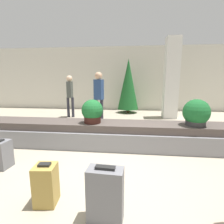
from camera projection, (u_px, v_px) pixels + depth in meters
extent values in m
plane|color=#9E937F|center=(104.00, 171.00, 3.05)|extent=(18.00, 18.00, 0.00)
cube|color=beige|center=(123.00, 79.00, 8.96)|extent=(18.00, 0.06, 3.20)
cube|color=gray|center=(112.00, 137.00, 4.20)|extent=(7.71, 0.88, 0.41)
cube|color=#4C423D|center=(112.00, 126.00, 4.15)|extent=(7.40, 0.72, 0.17)
cube|color=silver|center=(171.00, 79.00, 7.02)|extent=(0.54, 0.54, 3.20)
cube|color=slate|center=(105.00, 195.00, 1.94)|extent=(0.41, 0.24, 0.63)
cube|color=black|center=(105.00, 168.00, 1.88)|extent=(0.22, 0.09, 0.03)
cube|color=#A3843D|center=(46.00, 185.00, 2.23)|extent=(0.29, 0.29, 0.52)
cube|color=black|center=(44.00, 165.00, 2.17)|extent=(0.15, 0.11, 0.03)
cylinder|color=#381914|center=(92.00, 119.00, 4.08)|extent=(0.39, 0.39, 0.16)
sphere|color=#195B28|center=(92.00, 110.00, 4.04)|extent=(0.50, 0.50, 0.50)
cylinder|color=#2D2D2D|center=(195.00, 122.00, 3.84)|extent=(0.42, 0.42, 0.14)
sphere|color=#195B28|center=(196.00, 112.00, 3.80)|extent=(0.57, 0.57, 0.57)
cylinder|color=#282833|center=(68.00, 107.00, 7.37)|extent=(0.11, 0.11, 0.83)
cylinder|color=#282833|center=(73.00, 107.00, 7.35)|extent=(0.11, 0.11, 0.83)
cube|color=#474C47|center=(70.00, 90.00, 7.22)|extent=(0.19, 0.33, 0.66)
sphere|color=beige|center=(69.00, 79.00, 7.14)|extent=(0.24, 0.24, 0.24)
cylinder|color=#282833|center=(96.00, 112.00, 6.25)|extent=(0.11, 0.11, 0.88)
cylinder|color=#282833|center=(102.00, 112.00, 6.23)|extent=(0.11, 0.11, 0.88)
cube|color=navy|center=(99.00, 90.00, 6.10)|extent=(0.37, 0.29, 0.70)
sphere|color=tan|center=(99.00, 76.00, 6.01)|extent=(0.26, 0.26, 0.26)
cylinder|color=#4C331E|center=(128.00, 111.00, 8.40)|extent=(0.16, 0.16, 0.18)
cone|color=#195623|center=(128.00, 84.00, 8.17)|extent=(0.97, 0.97, 2.33)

